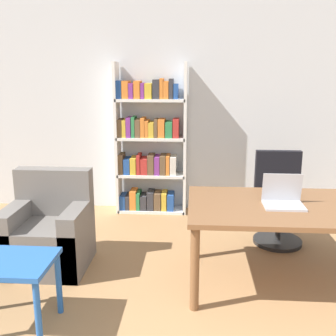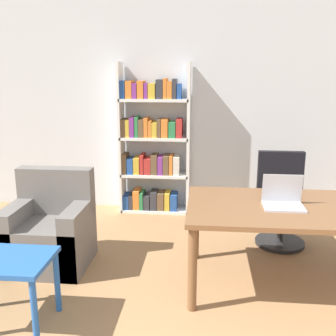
# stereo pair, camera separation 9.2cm
# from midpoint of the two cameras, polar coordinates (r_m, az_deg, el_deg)

# --- Properties ---
(wall_back) EXTENTS (8.00, 0.06, 2.70)m
(wall_back) POSITION_cam_midpoint_polar(r_m,az_deg,el_deg) (5.13, 5.03, 8.68)
(wall_back) COLOR silver
(wall_back) RESTS_ON ground_plane
(desk) EXTENTS (1.72, 1.00, 0.72)m
(desk) POSITION_cam_midpoint_polar(r_m,az_deg,el_deg) (3.45, 16.72, -6.39)
(desk) COLOR brown
(desk) RESTS_ON ground_plane
(laptop) EXTENTS (0.32, 0.25, 0.26)m
(laptop) POSITION_cam_midpoint_polar(r_m,az_deg,el_deg) (3.37, 15.60, -4.34)
(laptop) COLOR #B2B2B7
(laptop) RESTS_ON desk
(office_chair) EXTENTS (0.52, 0.52, 0.97)m
(office_chair) POSITION_cam_midpoint_polar(r_m,az_deg,el_deg) (4.39, 15.15, -4.80)
(office_chair) COLOR black
(office_chair) RESTS_ON ground_plane
(side_table_blue) EXTENTS (0.61, 0.47, 0.53)m
(side_table_blue) POSITION_cam_midpoint_polar(r_m,az_deg,el_deg) (3.06, -22.90, -13.71)
(side_table_blue) COLOR #2356A3
(side_table_blue) RESTS_ON ground_plane
(armchair) EXTENTS (0.73, 0.66, 0.90)m
(armchair) POSITION_cam_midpoint_polar(r_m,az_deg,el_deg) (3.92, -17.53, -9.23)
(armchair) COLOR #66605B
(armchair) RESTS_ON ground_plane
(bookshelf) EXTENTS (0.90, 0.28, 1.92)m
(bookshelf) POSITION_cam_midpoint_polar(r_m,az_deg,el_deg) (5.05, -3.29, 3.09)
(bookshelf) COLOR white
(bookshelf) RESTS_ON ground_plane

